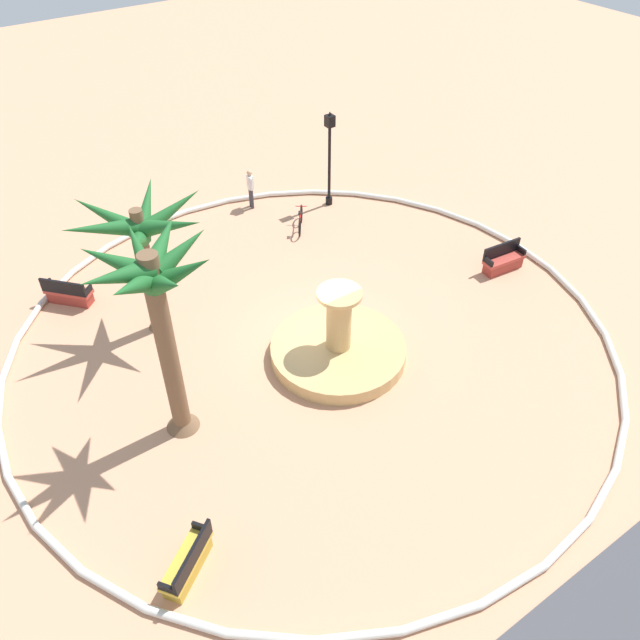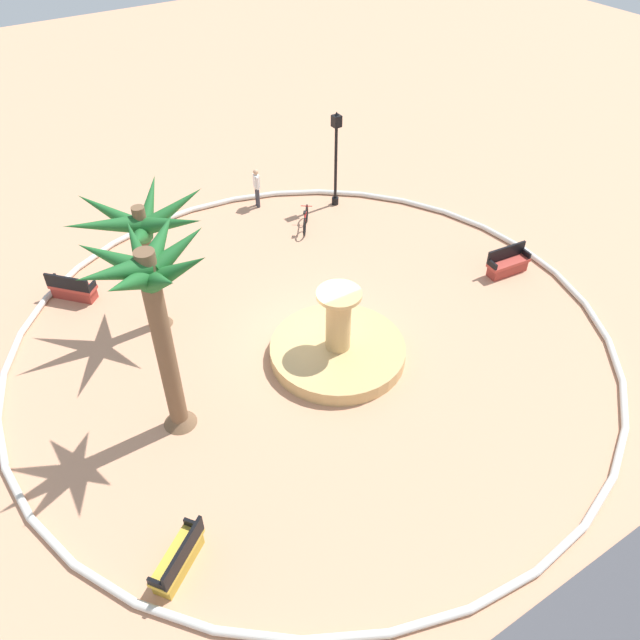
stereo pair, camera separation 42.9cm
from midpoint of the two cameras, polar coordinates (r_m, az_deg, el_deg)
ground_plane at (r=19.96m, az=-0.04°, el=-1.76°), size 80.00×80.00×0.00m
plaza_curb at (r=19.89m, az=-0.04°, el=-1.54°), size 18.65×18.65×0.20m
fountain at (r=19.17m, az=2.24°, el=-2.57°), size 4.10×4.10×2.47m
palm_tree_near_fountain at (r=19.09m, az=-14.96°, el=7.69°), size 4.21×3.80×4.56m
palm_tree_by_curb at (r=14.98m, az=-13.94°, el=2.07°), size 3.29×3.11×5.90m
bench_east at (r=15.18m, az=-11.72°, el=-20.32°), size 1.59×1.35×1.00m
bench_west at (r=23.54m, az=16.97°, el=4.78°), size 1.64×0.65×1.00m
bench_north at (r=22.84m, az=-20.79°, el=2.56°), size 1.45×1.52×1.00m
lamppost at (r=25.70m, az=1.94°, el=14.82°), size 0.32×0.32×3.94m
bicycle_red_frame at (r=24.97m, az=-0.80°, el=8.98°), size 1.08×1.42×0.94m
person_cyclist_helmet at (r=26.28m, az=-5.23°, el=11.89°), size 0.28×0.52×1.65m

